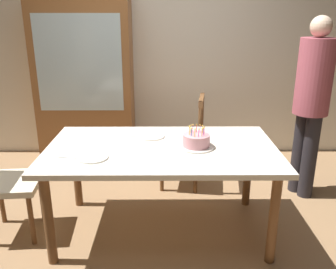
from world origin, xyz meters
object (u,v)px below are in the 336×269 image
Objects in this scene: chair_spindle_back at (184,144)px; plate_near_celebrant at (93,158)px; dining_table at (162,156)px; china_cabinet at (85,83)px; birthday_cake at (196,141)px; person_guest at (312,98)px; plate_far_side at (151,136)px.

plate_near_celebrant is at bearing -123.53° from chair_spindle_back.
china_cabinet reaches higher than dining_table.
dining_table is 6.35× the size of birthday_cake.
chair_spindle_back is (-0.05, 0.85, -0.33)m from birthday_cake.
dining_table is 8.08× the size of plate_near_celebrant.
person_guest reaches higher than chair_spindle_back.
china_cabinet reaches higher than plate_near_celebrant.
birthday_cake is 0.16× the size of person_guest.
dining_table is at bearing -155.21° from person_guest.
dining_table is 1.83m from china_cabinet.
plate_near_celebrant is at bearing -164.11° from birthday_cake.
person_guest is 0.90× the size of china_cabinet.
chair_spindle_back is (0.70, 1.06, -0.29)m from plate_near_celebrant.
chair_spindle_back is at bearing 75.52° from dining_table.
birthday_cake is at bearing -34.80° from plate_far_side.
dining_table is 1.87× the size of chair_spindle_back.
person_guest is (1.17, -0.19, 0.52)m from chair_spindle_back.
dining_table is 0.88m from chair_spindle_back.
chair_spindle_back is at bearing 63.13° from plate_far_side.
plate_near_celebrant is 1.85m from china_cabinet.
plate_far_side is at bearing 49.15° from plate_near_celebrant.
chair_spindle_back is at bearing -32.92° from china_cabinet.
chair_spindle_back is 0.50× the size of china_cabinet.
plate_far_side is (0.40, 0.46, 0.00)m from plate_near_celebrant.
plate_near_celebrant is at bearing -130.85° from plate_far_side.
chair_spindle_back is 0.56× the size of person_guest.
plate_near_celebrant reaches higher than dining_table.
dining_table is at bearing 176.55° from birthday_cake.
plate_far_side is 1.55m from person_guest.
china_cabinet is (-1.12, 0.73, 0.49)m from chair_spindle_back.
dining_table is at bearing -59.70° from china_cabinet.
person_guest is (1.47, 0.41, 0.23)m from plate_far_side.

